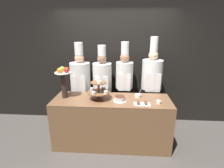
{
  "coord_description": "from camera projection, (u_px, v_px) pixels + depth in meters",
  "views": [
    {
      "loc": [
        0.2,
        -2.51,
        2.08
      ],
      "look_at": [
        0.0,
        0.45,
        1.14
      ],
      "focal_mm": 28.0,
      "sensor_mm": 36.0,
      "label": 1
    }
  ],
  "objects": [
    {
      "name": "chef_center_right",
      "position": [
        124.0,
        83.0,
        3.62
      ],
      "size": [
        0.35,
        0.35,
        1.84
      ],
      "color": "black",
      "rests_on": "ground_plane"
    },
    {
      "name": "fruit_pedestal",
      "position": [
        64.0,
        79.0,
        3.06
      ],
      "size": [
        0.29,
        0.29,
        0.56
      ],
      "color": "#2D231E",
      "rests_on": "buffet_counter"
    },
    {
      "name": "chef_right",
      "position": [
        151.0,
        83.0,
        3.58
      ],
      "size": [
        0.41,
        0.41,
        1.94
      ],
      "color": "#38332D",
      "rests_on": "ground_plane"
    },
    {
      "name": "tiered_stand",
      "position": [
        99.0,
        90.0,
        3.04
      ],
      "size": [
        0.39,
        0.39,
        0.36
      ],
      "color": "brown",
      "rests_on": "buffet_counter"
    },
    {
      "name": "buffet_counter",
      "position": [
        112.0,
        122.0,
        3.22
      ],
      "size": [
        2.08,
        0.69,
        0.89
      ],
      "color": "brown",
      "rests_on": "ground_plane"
    },
    {
      "name": "serving_bowl_far",
      "position": [
        138.0,
        96.0,
        3.19
      ],
      "size": [
        0.12,
        0.12,
        0.15
      ],
      "color": "white",
      "rests_on": "buffet_counter"
    },
    {
      "name": "cake_round",
      "position": [
        120.0,
        99.0,
        2.99
      ],
      "size": [
        0.23,
        0.23,
        0.09
      ],
      "color": "white",
      "rests_on": "buffet_counter"
    },
    {
      "name": "ground_plane",
      "position": [
        110.0,
        154.0,
        3.03
      ],
      "size": [
        14.0,
        14.0,
        0.0
      ],
      "primitive_type": "plane",
      "color": "#47423D"
    },
    {
      "name": "wall_back",
      "position": [
        115.0,
        61.0,
        3.89
      ],
      "size": [
        10.0,
        0.06,
        2.8
      ],
      "color": "black",
      "rests_on": "ground_plane"
    },
    {
      "name": "chef_left",
      "position": [
        81.0,
        84.0,
        3.69
      ],
      "size": [
        0.41,
        0.41,
        1.83
      ],
      "color": "#28282D",
      "rests_on": "ground_plane"
    },
    {
      "name": "cup_white",
      "position": [
        159.0,
        102.0,
        2.9
      ],
      "size": [
        0.07,
        0.07,
        0.05
      ],
      "color": "white",
      "rests_on": "buffet_counter"
    },
    {
      "name": "cake_square_tray",
      "position": [
        142.0,
        103.0,
        2.87
      ],
      "size": [
        0.27,
        0.16,
        0.05
      ],
      "color": "white",
      "rests_on": "buffet_counter"
    },
    {
      "name": "chef_center_left",
      "position": [
        102.0,
        85.0,
        3.66
      ],
      "size": [
        0.39,
        0.39,
        1.78
      ],
      "color": "#38332D",
      "rests_on": "ground_plane"
    }
  ]
}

